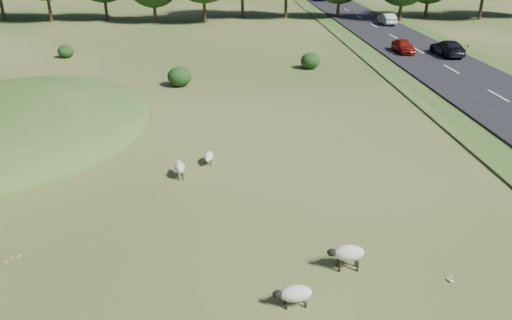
{
  "coord_description": "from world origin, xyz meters",
  "views": [
    {
      "loc": [
        0.74,
        -17.18,
        10.37
      ],
      "look_at": [
        2.0,
        4.0,
        1.0
      ],
      "focal_mm": 35.0,
      "sensor_mm": 36.0,
      "label": 1
    }
  ],
  "objects_px": {
    "sheep_3": "(348,253)",
    "car_4": "(387,19)",
    "sheep_5": "(294,294)",
    "car_0": "(448,48)",
    "sheep_4": "(180,167)",
    "car_5": "(403,46)",
    "sheep_2": "(208,157)"
  },
  "relations": [
    {
      "from": "sheep_5",
      "to": "car_5",
      "type": "xyz_separation_m",
      "value": [
        15.45,
        36.06,
        0.44
      ]
    },
    {
      "from": "sheep_3",
      "to": "sheep_4",
      "type": "height_order",
      "value": "sheep_3"
    },
    {
      "from": "sheep_3",
      "to": "sheep_4",
      "type": "distance_m",
      "value": 9.88
    },
    {
      "from": "sheep_3",
      "to": "sheep_5",
      "type": "relative_size",
      "value": 1.02
    },
    {
      "from": "sheep_3",
      "to": "car_4",
      "type": "height_order",
      "value": "car_4"
    },
    {
      "from": "car_4",
      "to": "sheep_5",
      "type": "bearing_deg",
      "value": 70.34
    },
    {
      "from": "sheep_2",
      "to": "car_0",
      "type": "xyz_separation_m",
      "value": [
        22.18,
        23.59,
        0.57
      ]
    },
    {
      "from": "sheep_2",
      "to": "car_4",
      "type": "height_order",
      "value": "car_4"
    },
    {
      "from": "sheep_2",
      "to": "sheep_4",
      "type": "bearing_deg",
      "value": -34.23
    },
    {
      "from": "car_0",
      "to": "sheep_4",
      "type": "bearing_deg",
      "value": 46.95
    },
    {
      "from": "sheep_3",
      "to": "sheep_2",
      "type": "bearing_deg",
      "value": -61.73
    },
    {
      "from": "car_0",
      "to": "car_4",
      "type": "relative_size",
      "value": 1.14
    },
    {
      "from": "sheep_5",
      "to": "sheep_3",
      "type": "bearing_deg",
      "value": -143.79
    },
    {
      "from": "car_4",
      "to": "car_5",
      "type": "xyz_separation_m",
      "value": [
        -3.8,
        -17.83,
        -0.06
      ]
    },
    {
      "from": "car_0",
      "to": "car_5",
      "type": "bearing_deg",
      "value": -21.87
    },
    {
      "from": "car_4",
      "to": "sheep_4",
      "type": "bearing_deg",
      "value": 62.17
    },
    {
      "from": "car_0",
      "to": "car_4",
      "type": "xyz_separation_m",
      "value": [
        0.0,
        19.35,
        -0.01
      ]
    },
    {
      "from": "sheep_4",
      "to": "car_5",
      "type": "relative_size",
      "value": 0.3
    },
    {
      "from": "sheep_5",
      "to": "car_4",
      "type": "distance_m",
      "value": 57.22
    },
    {
      "from": "sheep_4",
      "to": "car_4",
      "type": "distance_m",
      "value": 50.34
    },
    {
      "from": "car_0",
      "to": "car_5",
      "type": "height_order",
      "value": "car_0"
    },
    {
      "from": "sheep_3",
      "to": "car_5",
      "type": "relative_size",
      "value": 0.34
    },
    {
      "from": "sheep_5",
      "to": "car_0",
      "type": "distance_m",
      "value": 39.54
    },
    {
      "from": "sheep_4",
      "to": "sheep_5",
      "type": "xyz_separation_m",
      "value": [
        4.25,
        -9.38,
        -0.09
      ]
    },
    {
      "from": "sheep_2",
      "to": "sheep_4",
      "type": "distance_m",
      "value": 2.05
    },
    {
      "from": "sheep_2",
      "to": "sheep_4",
      "type": "height_order",
      "value": "sheep_4"
    },
    {
      "from": "sheep_3",
      "to": "sheep_4",
      "type": "xyz_separation_m",
      "value": [
        -6.29,
        7.62,
        -0.11
      ]
    },
    {
      "from": "car_0",
      "to": "sheep_5",
      "type": "bearing_deg",
      "value": 60.86
    },
    {
      "from": "sheep_4",
      "to": "car_0",
      "type": "bearing_deg",
      "value": -52.28
    },
    {
      "from": "sheep_3",
      "to": "sheep_5",
      "type": "distance_m",
      "value": 2.7
    },
    {
      "from": "sheep_2",
      "to": "car_0",
      "type": "relative_size",
      "value": 0.22
    },
    {
      "from": "sheep_3",
      "to": "car_4",
      "type": "distance_m",
      "value": 54.9
    }
  ]
}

